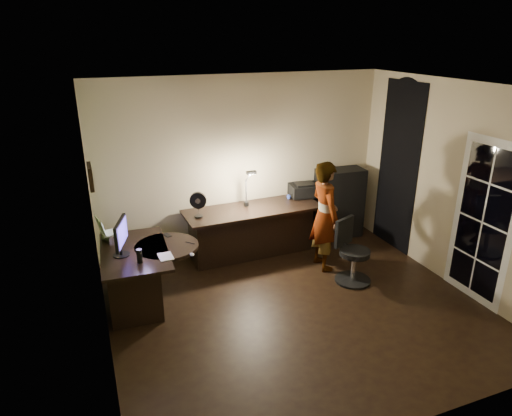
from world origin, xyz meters
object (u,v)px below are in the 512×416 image
object	(u,v)px
desk_left	(137,277)
person	(325,216)
cabinet	(339,203)
monitor	(120,243)
desk_right	(253,232)
office_chair	(355,252)

from	to	relation	value
desk_left	person	xyz separation A→B (m)	(2.67, 0.03, 0.43)
cabinet	monitor	distance (m)	3.76
desk_left	desk_right	world-z (taller)	desk_right
desk_right	monitor	xyz separation A→B (m)	(-2.00, -0.82, 0.52)
desk_left	cabinet	distance (m)	3.58
cabinet	desk_right	bearing A→B (deg)	-169.95
desk_right	office_chair	world-z (taller)	office_chair
desk_right	person	xyz separation A→B (m)	(0.82, -0.71, 0.41)
office_chair	person	size ratio (longest dim) A/B	0.55
desk_left	cabinet	world-z (taller)	cabinet
desk_right	cabinet	size ratio (longest dim) A/B	1.78
cabinet	office_chair	bearing A→B (deg)	-109.18
desk_right	office_chair	bearing A→B (deg)	-52.91
monitor	person	distance (m)	2.83
office_chair	desk_left	bearing A→B (deg)	146.83
desk_left	office_chair	xyz separation A→B (m)	(2.85, -0.52, 0.07)
desk_left	office_chair	size ratio (longest dim) A/B	1.46
monitor	desk_left	bearing A→B (deg)	45.28
desk_right	desk_left	bearing A→B (deg)	-159.88
desk_right	person	world-z (taller)	person
cabinet	person	size ratio (longest dim) A/B	0.72
desk_left	desk_right	distance (m)	1.98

